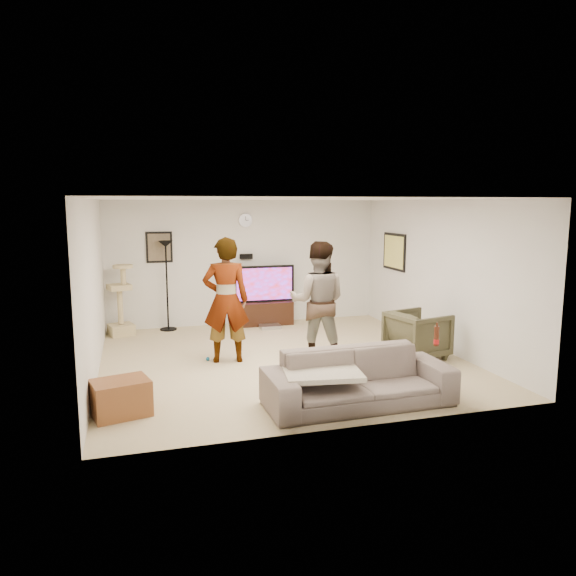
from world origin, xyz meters
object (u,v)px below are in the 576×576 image
object	(u,v)px
person_left	(226,300)
sofa	(358,379)
tv	(264,284)
beer_bottle	(437,336)
floor_lamp	(167,286)
tv_stand	(264,313)
armchair	(418,335)
cat_tree	(120,300)
person_right	(318,301)
side_table	(121,398)

from	to	relation	value
person_left	sofa	xyz separation A→B (m)	(1.23, -2.28, -0.63)
tv	person_left	world-z (taller)	person_left
beer_bottle	sofa	bearing A→B (deg)	180.00
floor_lamp	tv_stand	bearing A→B (deg)	-1.35
beer_bottle	armchair	size ratio (longest dim) A/B	0.30
tv	beer_bottle	xyz separation A→B (m)	(1.10, -4.65, -0.05)
cat_tree	tv_stand	bearing A→B (deg)	2.61
person_right	beer_bottle	distance (m)	2.16
person_left	person_right	bearing A→B (deg)	174.75
cat_tree	sofa	xyz separation A→B (m)	(2.84, -4.53, -0.33)
tv	beer_bottle	distance (m)	4.78
tv	person_right	xyz separation A→B (m)	(0.21, -2.68, 0.10)
cat_tree	armchair	distance (m)	5.41
cat_tree	beer_bottle	world-z (taller)	cat_tree
tv_stand	person_left	size ratio (longest dim) A/B	0.58
floor_lamp	person_left	distance (m)	2.53
person_right	armchair	world-z (taller)	person_right
tv	floor_lamp	xyz separation A→B (m)	(-1.91, 0.04, 0.03)
tv_stand	cat_tree	bearing A→B (deg)	-177.39
cat_tree	armchair	bearing A→B (deg)	-32.40
sofa	beer_bottle	bearing A→B (deg)	-1.13
floor_lamp	person_right	xyz separation A→B (m)	(2.12, -2.73, 0.07)
tv_stand	tv	distance (m)	0.60
side_table	beer_bottle	bearing A→B (deg)	-6.89
beer_bottle	tv	bearing A→B (deg)	103.30
sofa	armchair	bearing A→B (deg)	42.39
tv_stand	side_table	distance (m)	5.00
tv_stand	tv	world-z (taller)	tv
tv	person_right	size ratio (longest dim) A/B	0.66
sofa	tv	bearing A→B (deg)	89.51
person_right	armchair	xyz separation A→B (m)	(1.56, -0.33, -0.56)
person_right	beer_bottle	bearing A→B (deg)	136.73
tv	side_table	xyz separation A→B (m)	(-2.72, -4.19, -0.63)
person_right	beer_bottle	world-z (taller)	person_right
person_left	person_right	world-z (taller)	person_left
person_left	tv_stand	bearing A→B (deg)	-109.01
person_right	side_table	xyz separation A→B (m)	(-2.93, -1.51, -0.72)
sofa	side_table	distance (m)	2.81
floor_lamp	person_left	bearing A→B (deg)	-73.07
armchair	side_table	bearing A→B (deg)	91.77
person_left	beer_bottle	size ratio (longest dim) A/B	7.74
tv_stand	cat_tree	world-z (taller)	cat_tree
side_table	person_right	bearing A→B (deg)	27.20
person_right	side_table	distance (m)	3.38
sofa	beer_bottle	distance (m)	1.14
side_table	armchair	bearing A→B (deg)	14.63
tv_stand	armchair	xyz separation A→B (m)	(1.77, -3.02, 0.14)
sofa	side_table	xyz separation A→B (m)	(-2.77, 0.46, -0.12)
cat_tree	person_right	xyz separation A→B (m)	(3.00, -2.56, 0.27)
tv	cat_tree	xyz separation A→B (m)	(-2.78, -0.13, -0.17)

